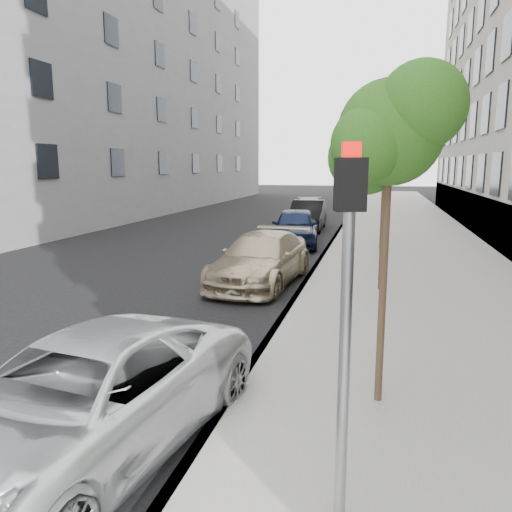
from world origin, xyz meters
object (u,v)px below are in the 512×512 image
at_px(suv, 261,259).
at_px(sedan_rear, 309,209).
at_px(minivan, 83,399).
at_px(signal_pole, 346,301).
at_px(sedan_black, 308,215).
at_px(tree_near, 392,132).
at_px(tree_far, 385,161).
at_px(sedan_blue, 295,227).
at_px(tree_mid, 387,152).

xyz_separation_m(suv, sedan_rear, (-1.10, 17.53, -0.05)).
height_order(minivan, suv, suv).
bearing_deg(sedan_rear, signal_pole, -88.20).
xyz_separation_m(minivan, suv, (0.00, 8.86, 0.02)).
bearing_deg(sedan_rear, sedan_black, -89.41).
distance_m(tree_near, tree_far, 13.00).
height_order(tree_far, sedan_black, tree_far).
distance_m(signal_pole, minivan, 3.42).
xyz_separation_m(signal_pole, sedan_blue, (-3.18, 16.58, -1.45)).
xyz_separation_m(tree_mid, sedan_rear, (-4.43, 17.92, -3.00)).
bearing_deg(sedan_black, minivan, -90.67).
bearing_deg(suv, tree_far, 66.43).
distance_m(signal_pole, sedan_black, 22.14).
bearing_deg(suv, minivan, -85.01).
distance_m(tree_mid, minivan, 9.58).
distance_m(tree_mid, sedan_rear, 18.70).
height_order(signal_pole, sedan_rear, signal_pole).
distance_m(tree_near, tree_mid, 6.50).
distance_m(tree_far, sedan_rear, 12.57).
xyz_separation_m(tree_mid, signal_pole, (-0.35, -9.13, -1.43)).
bearing_deg(minivan, sedan_blue, 99.85).
bearing_deg(sedan_rear, tree_mid, -82.90).
bearing_deg(signal_pole, tree_mid, 74.01).
xyz_separation_m(tree_mid, minivan, (-3.33, -8.48, -2.97)).
bearing_deg(tree_mid, minivan, -111.43).
xyz_separation_m(sedan_blue, sedan_rear, (-0.90, 10.47, -0.12)).
distance_m(tree_mid, sedan_black, 13.55).
relative_size(tree_near, sedan_black, 0.95).
bearing_deg(sedan_rear, minivan, -94.39).
distance_m(signal_pole, suv, 10.09).
bearing_deg(tree_near, minivan, -149.27).
bearing_deg(signal_pole, sedan_blue, 87.04).
bearing_deg(minivan, tree_far, 86.62).
bearing_deg(suv, sedan_blue, 96.59).
relative_size(tree_near, signal_pole, 1.31).
bearing_deg(tree_near, sedan_rear, 100.27).
bearing_deg(sedan_black, tree_near, -80.75).
xyz_separation_m(tree_far, minivan, (-3.33, -14.98, -2.79)).
height_order(tree_near, sedan_blue, tree_near).
relative_size(signal_pole, sedan_blue, 0.73).
xyz_separation_m(tree_far, suv, (-3.33, -6.11, -2.77)).
bearing_deg(tree_mid, sedan_black, 106.47).
height_order(signal_pole, sedan_blue, signal_pole).
bearing_deg(sedan_blue, minivan, -96.05).
relative_size(tree_mid, sedan_blue, 0.93).
distance_m(tree_near, sedan_rear, 25.01).
height_order(tree_far, signal_pole, tree_far).
distance_m(suv, sedan_blue, 7.07).
height_order(tree_mid, signal_pole, tree_mid).
height_order(minivan, sedan_black, sedan_black).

